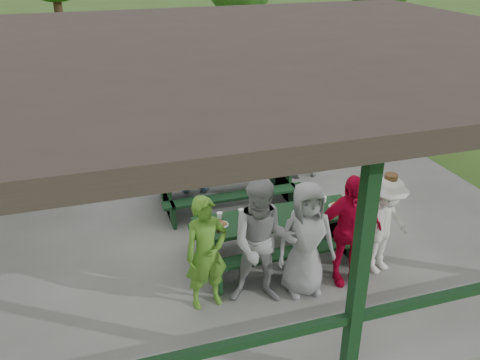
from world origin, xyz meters
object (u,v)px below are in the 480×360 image
object	(u,v)px
contestant_green	(206,253)
contestant_grey_mid	(306,239)
contestant_white_fedora	(384,225)
spectator_blue	(142,146)
picnic_table_far	(227,181)
pickup_truck	(266,61)
spectator_grey	(299,137)
spectator_lblue	(193,156)
picnic_table_near	(277,231)
contestant_grey_left	(263,243)
contestant_red	(348,230)
farm_trailer	(148,85)

from	to	relation	value
contestant_green	contestant_grey_mid	world-z (taller)	contestant_grey_mid
contestant_white_fedora	spectator_blue	xyz separation A→B (m)	(-3.03, 4.17, 0.05)
contestant_green	picnic_table_far	bearing A→B (deg)	61.90
pickup_truck	contestant_white_fedora	bearing A→B (deg)	-179.10
contestant_grey_mid	contestant_white_fedora	size ratio (longest dim) A/B	1.06
spectator_blue	spectator_grey	bearing A→B (deg)	-168.64
picnic_table_far	contestant_grey_mid	size ratio (longest dim) A/B	1.55
contestant_green	spectator_lblue	bearing A→B (deg)	73.45
picnic_table_near	contestant_grey_left	distance (m)	1.20
contestant_green	contestant_white_fedora	size ratio (longest dim) A/B	1.02
picnic_table_far	contestant_grey_left	world-z (taller)	contestant_grey_left
spectator_blue	spectator_grey	size ratio (longest dim) A/B	0.98
contestant_white_fedora	contestant_grey_mid	bearing A→B (deg)	168.31
pickup_truck	spectator_blue	bearing A→B (deg)	155.61
contestant_grey_left	spectator_lblue	bearing A→B (deg)	109.65
contestant_white_fedora	spectator_lblue	size ratio (longest dim) A/B	1.09
contestant_red	contestant_green	bearing A→B (deg)	-175.30
spectator_lblue	pickup_truck	xyz separation A→B (m)	(4.40, 7.74, -0.03)
contestant_grey_mid	spectator_blue	distance (m)	4.60
contestant_green	contestant_red	size ratio (longest dim) A/B	0.97
contestant_grey_left	contestant_red	xyz separation A→B (m)	(1.34, 0.06, -0.08)
picnic_table_far	spectator_blue	size ratio (longest dim) A/B	1.58
contestant_grey_mid	spectator_blue	world-z (taller)	contestant_grey_mid
picnic_table_near	pickup_truck	xyz separation A→B (m)	(3.68, 10.47, 0.25)
contestant_white_fedora	contestant_green	bearing A→B (deg)	163.24
contestant_grey_mid	farm_trailer	distance (m)	9.92
contestant_red	spectator_lblue	distance (m)	3.90
picnic_table_far	contestant_grey_left	distance (m)	3.00
contestant_grey_mid	pickup_truck	bearing A→B (deg)	76.94
farm_trailer	contestant_grey_mid	bearing A→B (deg)	-109.00
farm_trailer	spectator_blue	bearing A→B (deg)	-122.77
contestant_grey_mid	pickup_truck	xyz separation A→B (m)	(3.62, 11.40, -0.14)
contestant_red	farm_trailer	size ratio (longest dim) A/B	0.43
picnic_table_near	pickup_truck	distance (m)	11.10
picnic_table_near	picnic_table_far	bearing A→B (deg)	96.71
spectator_lblue	pickup_truck	world-z (taller)	pickup_truck
contestant_grey_mid	pickup_truck	size ratio (longest dim) A/B	0.29
contestant_grey_left	farm_trailer	world-z (taller)	contestant_grey_left
contestant_grey_left	spectator_grey	size ratio (longest dim) A/B	1.09
contestant_grey_left	pickup_truck	size ratio (longest dim) A/B	0.32
picnic_table_near	contestant_red	xyz separation A→B (m)	(0.75, -0.88, 0.39)
contestant_white_fedora	spectator_blue	distance (m)	5.15
contestant_green	contestant_grey_left	xyz separation A→B (m)	(0.75, -0.15, 0.11)
picnic_table_far	spectator_blue	distance (m)	1.98
spectator_grey	contestant_red	bearing A→B (deg)	80.14
farm_trailer	spectator_lblue	bearing A→B (deg)	-113.51
contestant_grey_left	picnic_table_near	bearing A→B (deg)	75.75
picnic_table_far	contestant_red	world-z (taller)	contestant_red
spectator_blue	spectator_lblue	bearing A→B (deg)	167.04
spectator_lblue	farm_trailer	bearing A→B (deg)	-72.65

